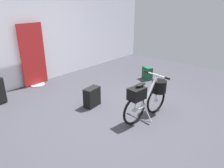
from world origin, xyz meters
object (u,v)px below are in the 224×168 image
at_px(floor_banner_stand, 33,59).
at_px(folding_bike_foreground, 148,96).
at_px(backpack_on_floor, 92,97).
at_px(handbag_on_floor, 147,73).

xyz_separation_m(floor_banner_stand, folding_bike_foreground, (0.52, -2.86, -0.24)).
bearing_deg(folding_bike_foreground, backpack_on_floor, 109.38).
relative_size(floor_banner_stand, handbag_on_floor, 4.46).
relative_size(floor_banner_stand, backpack_on_floor, 3.83).
relative_size(folding_bike_foreground, handbag_on_floor, 3.30).
height_order(folding_bike_foreground, handbag_on_floor, folding_bike_foreground).
xyz_separation_m(floor_banner_stand, handbag_on_floor, (2.16, -1.79, -0.49)).
distance_m(floor_banner_stand, handbag_on_floor, 2.84).
xyz_separation_m(folding_bike_foreground, backpack_on_floor, (-0.37, 1.04, -0.22)).
bearing_deg(floor_banner_stand, handbag_on_floor, -39.63).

